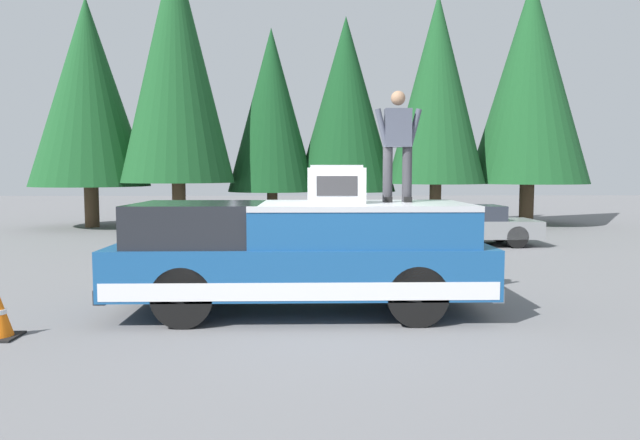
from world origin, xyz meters
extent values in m
plane|color=slate|center=(0.00, 0.00, 0.00)|extent=(90.00, 90.00, 0.00)
cube|color=navy|center=(0.28, 0.26, 0.70)|extent=(2.00, 5.50, 0.70)
cube|color=silver|center=(0.28, 0.26, 0.51)|extent=(2.01, 5.39, 0.24)
cube|color=black|center=(0.28, 1.77, 1.35)|extent=(1.84, 1.87, 0.60)
cube|color=navy|center=(0.28, -0.62, 1.31)|extent=(1.92, 3.19, 0.52)
cube|color=#B7BABF|center=(0.28, -0.62, 1.61)|extent=(1.94, 3.19, 0.08)
cube|color=#232326|center=(0.28, 2.95, 0.43)|extent=(1.96, 0.16, 0.20)
cube|color=#B2B5BA|center=(0.28, -2.43, 0.43)|extent=(1.96, 0.16, 0.20)
cylinder|color=black|center=(-0.57, 1.86, 0.42)|extent=(0.30, 0.84, 0.84)
cylinder|color=black|center=(1.13, 1.86, 0.42)|extent=(0.30, 0.84, 0.84)
cylinder|color=black|center=(-0.57, -1.33, 0.42)|extent=(0.30, 0.84, 0.84)
cylinder|color=black|center=(1.13, -1.33, 0.42)|extent=(0.30, 0.84, 0.84)
cube|color=silver|center=(0.23, -0.26, 1.91)|extent=(0.64, 0.84, 0.52)
cube|color=#2D2D30|center=(-0.09, -0.26, 1.91)|extent=(0.01, 0.59, 0.29)
cube|color=#99999E|center=(0.23, -0.26, 2.19)|extent=(0.58, 0.76, 0.04)
cylinder|color=#333338|center=(0.51, -1.37, 2.07)|extent=(0.15, 0.15, 0.84)
cube|color=black|center=(0.47, -1.37, 1.69)|extent=(0.26, 0.11, 0.08)
cylinder|color=#333338|center=(0.51, -1.07, 2.07)|extent=(0.15, 0.15, 0.84)
cube|color=black|center=(0.47, -1.07, 1.69)|extent=(0.26, 0.11, 0.08)
cube|color=#474C5B|center=(0.51, -1.22, 2.78)|extent=(0.24, 0.40, 0.58)
sphere|color=#A37A5B|center=(0.51, -1.22, 3.23)|extent=(0.22, 0.22, 0.22)
cylinder|color=#474C5B|center=(0.48, -1.46, 2.78)|extent=(0.09, 0.23, 0.58)
cylinder|color=#474C5B|center=(0.48, -0.97, 2.78)|extent=(0.09, 0.23, 0.58)
cube|color=gray|center=(8.21, -4.43, 0.49)|extent=(1.64, 4.10, 0.50)
cube|color=#282D38|center=(8.21, -4.53, 0.95)|extent=(1.31, 1.89, 0.42)
cylinder|color=black|center=(7.49, -3.16, 0.31)|extent=(0.20, 0.62, 0.62)
cylinder|color=black|center=(8.93, -3.16, 0.31)|extent=(0.20, 0.62, 0.62)
cylinder|color=black|center=(7.49, -5.70, 0.31)|extent=(0.20, 0.62, 0.62)
cylinder|color=black|center=(8.93, -5.70, 0.31)|extent=(0.20, 0.62, 0.62)
cube|color=white|center=(8.08, 0.58, 0.49)|extent=(1.64, 4.10, 0.50)
cube|color=#282D38|center=(8.08, 0.48, 0.95)|extent=(1.31, 1.89, 0.42)
cylinder|color=black|center=(7.36, 1.85, 0.31)|extent=(0.20, 0.62, 0.62)
cylinder|color=black|center=(8.80, 1.85, 0.31)|extent=(0.20, 0.62, 0.62)
cylinder|color=black|center=(7.36, -0.69, 0.31)|extent=(0.20, 0.62, 0.62)
cylinder|color=black|center=(8.80, -0.69, 0.31)|extent=(0.20, 0.62, 0.62)
cube|color=black|center=(-1.05, 4.09, 0.01)|extent=(0.47, 0.47, 0.03)
cylinder|color=#4C3826|center=(14.84, -8.80, 0.83)|extent=(0.57, 0.57, 1.67)
cone|color=#194C23|center=(14.84, -8.80, 5.77)|extent=(4.73, 4.73, 8.20)
cylinder|color=#4C3826|center=(14.16, -4.90, 0.84)|extent=(0.46, 0.46, 1.68)
cone|color=#194C23|center=(14.16, -4.90, 5.34)|extent=(3.79, 3.79, 7.31)
cylinder|color=#4C3826|center=(15.28, -1.43, 0.67)|extent=(0.49, 0.49, 1.35)
cone|color=#14421E|center=(15.28, -1.43, 4.87)|extent=(4.07, 4.07, 7.04)
cylinder|color=#4C3826|center=(14.92, 1.56, 0.68)|extent=(0.43, 0.43, 1.35)
cone|color=#14421E|center=(14.92, 1.56, 4.59)|extent=(3.54, 3.54, 6.47)
cylinder|color=#4C3826|center=(13.24, 4.94, 0.87)|extent=(0.50, 0.50, 1.74)
cone|color=#194C23|center=(13.24, 4.94, 6.08)|extent=(4.15, 4.15, 8.69)
cylinder|color=#4C3826|center=(14.09, 8.49, 0.79)|extent=(0.54, 0.54, 1.59)
cone|color=#194C23|center=(14.09, 8.49, 5.16)|extent=(4.47, 4.47, 7.16)
camera|label=1|loc=(-8.30, 0.18, 2.10)|focal=32.24mm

